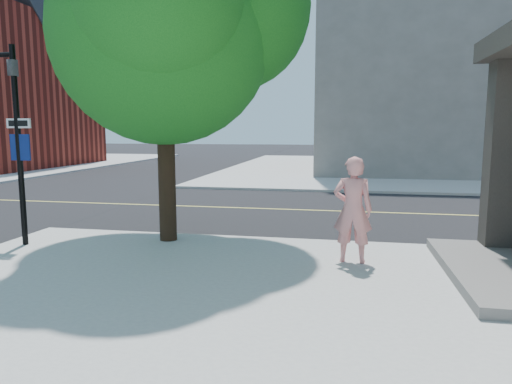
# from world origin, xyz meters

# --- Properties ---
(ground) EXTENTS (140.00, 140.00, 0.00)m
(ground) POSITION_xyz_m (0.00, 0.00, 0.00)
(ground) COLOR black
(ground) RESTS_ON ground
(road_ew) EXTENTS (140.00, 9.00, 0.01)m
(road_ew) POSITION_xyz_m (0.00, 4.50, 0.01)
(road_ew) COLOR black
(road_ew) RESTS_ON ground
(sidewalk_ne) EXTENTS (29.00, 25.00, 0.12)m
(sidewalk_ne) POSITION_xyz_m (13.50, 21.50, 0.06)
(sidewalk_ne) COLOR #ACACA9
(sidewalk_ne) RESTS_ON ground
(filler_ne) EXTENTS (18.00, 16.00, 14.00)m
(filler_ne) POSITION_xyz_m (14.00, 22.00, 7.12)
(filler_ne) COLOR slate
(filler_ne) RESTS_ON sidewalk_ne
(man_on_phone) EXTENTS (0.78, 0.54, 2.05)m
(man_on_phone) POSITION_xyz_m (6.75, -1.70, 1.15)
(man_on_phone) COLOR pink
(man_on_phone) RESTS_ON sidewalk_se
(street_tree) EXTENTS (6.05, 5.50, 8.03)m
(street_tree) POSITION_xyz_m (2.72, -0.67, 5.30)
(street_tree) COLOR black
(street_tree) RESTS_ON sidewalk_se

